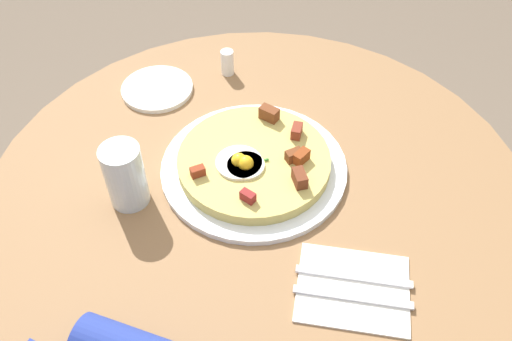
{
  "coord_description": "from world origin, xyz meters",
  "views": [
    {
      "loc": [
        0.58,
        0.27,
        1.45
      ],
      "look_at": [
        -0.02,
        -0.01,
        0.74
      ],
      "focal_mm": 38.18,
      "sensor_mm": 36.0,
      "label": 1
    }
  ],
  "objects_px": {
    "dining_table": "(258,241)",
    "salt_shaker": "(227,62)",
    "pizza_plate": "(254,167)",
    "bread_plate": "(157,89)",
    "water_glass": "(125,176)",
    "fork": "(353,297)",
    "breakfast_pizza": "(254,161)",
    "knife": "(354,277)"
  },
  "relations": [
    {
      "from": "pizza_plate",
      "to": "knife",
      "type": "bearing_deg",
      "value": 59.36
    },
    {
      "from": "bread_plate",
      "to": "knife",
      "type": "relative_size",
      "value": 0.84
    },
    {
      "from": "bread_plate",
      "to": "water_glass",
      "type": "relative_size",
      "value": 1.25
    },
    {
      "from": "knife",
      "to": "pizza_plate",
      "type": "bearing_deg",
      "value": 133.26
    },
    {
      "from": "dining_table",
      "to": "salt_shaker",
      "type": "distance_m",
      "value": 0.39
    },
    {
      "from": "fork",
      "to": "bread_plate",
      "type": "bearing_deg",
      "value": 135.03
    },
    {
      "from": "breakfast_pizza",
      "to": "salt_shaker",
      "type": "height_order",
      "value": "breakfast_pizza"
    },
    {
      "from": "knife",
      "to": "salt_shaker",
      "type": "distance_m",
      "value": 0.56
    },
    {
      "from": "fork",
      "to": "salt_shaker",
      "type": "distance_m",
      "value": 0.59
    },
    {
      "from": "dining_table",
      "to": "knife",
      "type": "relative_size",
      "value": 5.46
    },
    {
      "from": "fork",
      "to": "water_glass",
      "type": "relative_size",
      "value": 1.49
    },
    {
      "from": "pizza_plate",
      "to": "breakfast_pizza",
      "type": "relative_size",
      "value": 1.22
    },
    {
      "from": "knife",
      "to": "salt_shaker",
      "type": "bearing_deg",
      "value": 121.68
    },
    {
      "from": "knife",
      "to": "salt_shaker",
      "type": "xyz_separation_m",
      "value": [
        -0.38,
        -0.42,
        0.02
      ]
    },
    {
      "from": "dining_table",
      "to": "breakfast_pizza",
      "type": "distance_m",
      "value": 0.2
    },
    {
      "from": "bread_plate",
      "to": "salt_shaker",
      "type": "distance_m",
      "value": 0.16
    },
    {
      "from": "breakfast_pizza",
      "to": "water_glass",
      "type": "bearing_deg",
      "value": -46.97
    },
    {
      "from": "dining_table",
      "to": "bread_plate",
      "type": "xyz_separation_m",
      "value": [
        -0.15,
        -0.31,
        0.17
      ]
    },
    {
      "from": "knife",
      "to": "salt_shaker",
      "type": "relative_size",
      "value": 3.18
    },
    {
      "from": "fork",
      "to": "water_glass",
      "type": "xyz_separation_m",
      "value": [
        -0.02,
        -0.41,
        0.05
      ]
    },
    {
      "from": "pizza_plate",
      "to": "salt_shaker",
      "type": "xyz_separation_m",
      "value": [
        -0.24,
        -0.18,
        0.02
      ]
    },
    {
      "from": "bread_plate",
      "to": "salt_shaker",
      "type": "relative_size",
      "value": 2.66
    },
    {
      "from": "salt_shaker",
      "to": "knife",
      "type": "bearing_deg",
      "value": 47.78
    },
    {
      "from": "breakfast_pizza",
      "to": "bread_plate",
      "type": "bearing_deg",
      "value": -112.54
    },
    {
      "from": "pizza_plate",
      "to": "bread_plate",
      "type": "distance_m",
      "value": 0.31
    },
    {
      "from": "breakfast_pizza",
      "to": "knife",
      "type": "height_order",
      "value": "breakfast_pizza"
    },
    {
      "from": "fork",
      "to": "knife",
      "type": "xyz_separation_m",
      "value": [
        -0.03,
        -0.01,
        0.0
      ]
    },
    {
      "from": "water_glass",
      "to": "salt_shaker",
      "type": "xyz_separation_m",
      "value": [
        -0.39,
        -0.01,
        -0.03
      ]
    },
    {
      "from": "pizza_plate",
      "to": "salt_shaker",
      "type": "relative_size",
      "value": 6.0
    },
    {
      "from": "fork",
      "to": "knife",
      "type": "height_order",
      "value": "same"
    },
    {
      "from": "dining_table",
      "to": "salt_shaker",
      "type": "height_order",
      "value": "salt_shaker"
    },
    {
      "from": "dining_table",
      "to": "pizza_plate",
      "type": "xyz_separation_m",
      "value": [
        -0.03,
        -0.02,
        0.18
      ]
    },
    {
      "from": "pizza_plate",
      "to": "salt_shaker",
      "type": "distance_m",
      "value": 0.3
    },
    {
      "from": "dining_table",
      "to": "fork",
      "type": "relative_size",
      "value": 5.46
    },
    {
      "from": "bread_plate",
      "to": "water_glass",
      "type": "distance_m",
      "value": 0.3
    },
    {
      "from": "pizza_plate",
      "to": "breakfast_pizza",
      "type": "height_order",
      "value": "breakfast_pizza"
    },
    {
      "from": "dining_table",
      "to": "bread_plate",
      "type": "distance_m",
      "value": 0.39
    },
    {
      "from": "breakfast_pizza",
      "to": "water_glass",
      "type": "height_order",
      "value": "water_glass"
    },
    {
      "from": "breakfast_pizza",
      "to": "bread_plate",
      "type": "distance_m",
      "value": 0.31
    },
    {
      "from": "bread_plate",
      "to": "water_glass",
      "type": "bearing_deg",
      "value": 23.66
    },
    {
      "from": "pizza_plate",
      "to": "knife",
      "type": "xyz_separation_m",
      "value": [
        0.14,
        0.24,
        0.0
      ]
    },
    {
      "from": "fork",
      "to": "pizza_plate",
      "type": "bearing_deg",
      "value": 128.63
    }
  ]
}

